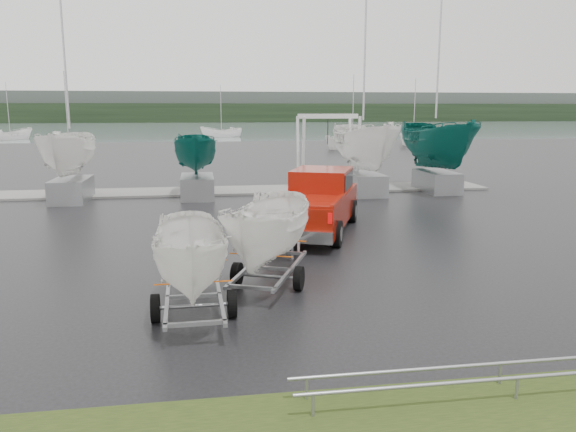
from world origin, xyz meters
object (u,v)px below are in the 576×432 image
at_px(trailer_parked, 190,198).
at_px(boat_hoist, 328,141).
at_px(pickup_truck, 318,200).
at_px(trailer_hitched, 269,176).

relative_size(trailer_parked, boat_hoist, 1.15).
relative_size(pickup_truck, trailer_hitched, 1.33).
bearing_deg(trailer_parked, trailer_hitched, 43.44).
relative_size(pickup_truck, boat_hoist, 1.67).
height_order(trailer_parked, boat_hoist, trailer_parked).
bearing_deg(pickup_truck, trailer_hitched, -90.00).
xyz_separation_m(pickup_truck, boat_hoist, (2.70, 10.24, 1.54)).
relative_size(trailer_hitched, boat_hoist, 1.25).
bearing_deg(boat_hoist, pickup_truck, -104.76).
height_order(pickup_truck, trailer_parked, trailer_parked).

